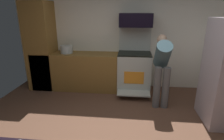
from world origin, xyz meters
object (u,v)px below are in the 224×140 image
Objects in this scene: oven_range at (134,71)px; person_cook at (162,65)px; microwave at (136,20)px; stock_pot at (66,49)px.

oven_range reaches higher than person_cook.
person_cook is at bearing -53.63° from microwave.
microwave reaches higher than oven_range.
oven_range reaches higher than stock_pot.
stock_pot is at bearing -177.21° from microwave.
person_cook is (0.54, -0.64, 0.34)m from oven_range.
oven_range is 1.07× the size of person_cook.
person_cook reaches higher than stock_pot.
microwave is at bearing 90.00° from oven_range.
microwave is 1.23m from person_cook.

